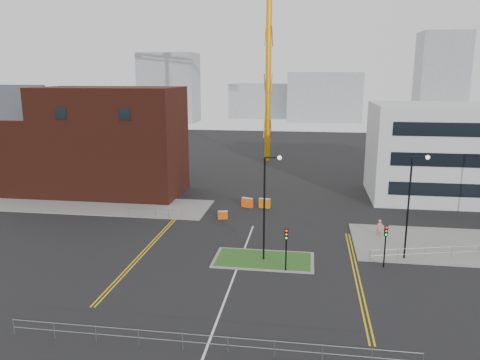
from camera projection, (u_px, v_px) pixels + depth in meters
The scene contains 26 objects.
ground at pixel (224, 303), 32.81m from camera, with size 200.00×200.00×0.00m, color black.
pavement_left at pixel (95, 205), 56.88m from camera, with size 28.00×8.00×0.12m, color slate.
island_kerb at pixel (264, 260), 40.22m from camera, with size 8.60×4.60×0.08m, color slate.
grass_island at pixel (264, 260), 40.22m from camera, with size 8.00×4.00×0.12m, color #25541C.
brick_building at pixel (91, 142), 61.57m from camera, with size 24.20×10.07×14.24m.
office_block at pixel (474, 153), 58.55m from camera, with size 25.00×12.20×12.00m.
streetlamp_island at pixel (267, 200), 38.99m from camera, with size 1.46×0.36×9.18m.
streetlamp_right_near at pixel (412, 199), 39.19m from camera, with size 1.46×0.36×9.18m.
traffic_light_island at pixel (286, 241), 37.42m from camera, with size 0.28×0.33×3.65m.
traffic_light_right at pixel (386, 238), 38.20m from camera, with size 0.28×0.33×3.65m.
railing_front at pixel (205, 340), 26.85m from camera, with size 24.05×0.05×1.10m.
railing_left at pixel (155, 212), 51.57m from camera, with size 6.05×0.05×1.10m.
railing_right at pixel (479, 249), 40.77m from camera, with size 19.05×5.05×1.10m.
centre_line at pixel (229, 290), 34.73m from camera, with size 0.15×30.00×0.01m, color silver.
yellow_left_a at pixel (149, 245), 43.74m from camera, with size 0.12×24.00×0.01m, color gold.
yellow_left_b at pixel (152, 245), 43.70m from camera, with size 0.12×24.00×0.01m, color gold.
yellow_right_a at pixel (355, 275), 37.22m from camera, with size 0.12×20.00×0.01m, color gold.
yellow_right_b at pixel (359, 276), 37.18m from camera, with size 0.12×20.00×0.01m, color gold.
skyline_a at pixel (169, 88), 151.78m from camera, with size 18.00×12.00×22.00m, color gray.
skyline_b at pixel (324, 97), 154.91m from camera, with size 24.00×12.00×16.00m, color gray.
skyline_c at pixel (441, 79), 143.71m from camera, with size 14.00×12.00×28.00m, color gray.
skyline_d at pixel (272, 101), 167.58m from camera, with size 30.00×12.00×12.00m, color gray.
pedestrian at pixel (380, 228), 45.71m from camera, with size 0.65×0.43×1.78m, color tan.
barrier_left at pixel (223, 215), 51.51m from camera, with size 1.13×0.61×0.91m.
barrier_mid at pixel (247, 202), 56.03m from camera, with size 1.42×0.92×1.14m.
barrier_right at pixel (265, 203), 55.73m from camera, with size 1.42×0.69×1.14m.
Camera 1 is at (5.55, -29.55, 15.74)m, focal length 35.00 mm.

